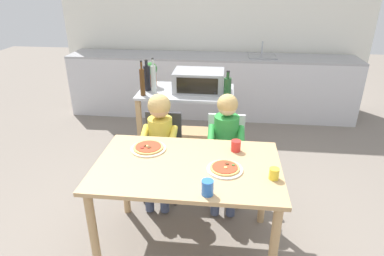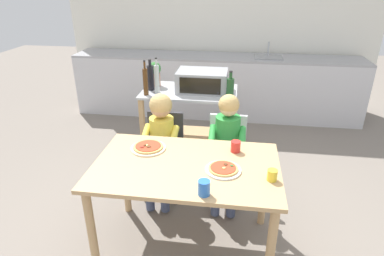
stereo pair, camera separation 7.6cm
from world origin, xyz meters
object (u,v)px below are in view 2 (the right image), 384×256
(pizza_plate_white, at_px, (223,169))
(child_in_green_shirt, at_px, (227,140))
(dining_table, at_px, (186,177))
(drinking_cup_yellow, at_px, (272,175))
(bottle_squat_spirits, at_px, (151,77))
(potted_herb_plant, at_px, (155,73))
(drinking_cup_red, at_px, (236,146))
(toaster_oven, at_px, (202,81))
(child_in_yellow_shirt, at_px, (160,135))
(dining_chair_right, at_px, (227,152))
(dining_chair_left, at_px, (164,149))
(bottle_clear_vinegar, at_px, (145,81))
(bottle_dark_olive_oil, at_px, (157,78))
(bottle_tall_green_wine, at_px, (230,88))
(kitchen_island_cart, at_px, (190,115))
(pizza_plate_cream, at_px, (148,147))
(drinking_cup_blue, at_px, (204,188))

(pizza_plate_white, bearing_deg, child_in_green_shirt, 90.02)
(pizza_plate_white, bearing_deg, dining_table, 170.15)
(dining_table, distance_m, drinking_cup_yellow, 0.62)
(bottle_squat_spirits, relative_size, potted_herb_plant, 1.24)
(bottle_squat_spirits, xyz_separation_m, drinking_cup_red, (0.94, -1.09, -0.20))
(toaster_oven, xyz_separation_m, drinking_cup_red, (0.39, -1.14, -0.16))
(child_in_yellow_shirt, height_order, pizza_plate_white, child_in_yellow_shirt)
(bottle_squat_spirits, bearing_deg, potted_herb_plant, 87.02)
(dining_chair_right, bearing_deg, dining_table, -110.28)
(dining_chair_left, distance_m, drinking_cup_yellow, 1.28)
(bottle_clear_vinegar, height_order, dining_chair_right, bottle_clear_vinegar)
(pizza_plate_white, bearing_deg, bottle_clear_vinegar, 125.85)
(bottle_dark_olive_oil, height_order, potted_herb_plant, bottle_dark_olive_oil)
(bottle_tall_green_wine, xyz_separation_m, child_in_green_shirt, (0.01, -0.56, -0.30))
(toaster_oven, height_order, bottle_dark_olive_oil, bottle_dark_olive_oil)
(bottle_dark_olive_oil, relative_size, dining_table, 0.28)
(bottle_dark_olive_oil, xyz_separation_m, dining_table, (0.51, -1.25, -0.36))
(dining_chair_right, xyz_separation_m, pizza_plate_white, (0.00, -0.77, 0.29))
(bottle_dark_olive_oil, relative_size, drinking_cup_red, 4.29)
(kitchen_island_cart, xyz_separation_m, child_in_green_shirt, (0.45, -0.76, 0.10))
(bottle_clear_vinegar, height_order, drinking_cup_yellow, bottle_clear_vinegar)
(pizza_plate_white, bearing_deg, drinking_cup_red, 75.18)
(toaster_oven, xyz_separation_m, potted_herb_plant, (-0.54, 0.10, 0.04))
(child_in_green_shirt, bearing_deg, child_in_yellow_shirt, -179.05)
(kitchen_island_cart, height_order, bottle_clear_vinegar, bottle_clear_vinegar)
(toaster_oven, relative_size, drinking_cup_red, 6.12)
(pizza_plate_cream, distance_m, drinking_cup_red, 0.68)
(bottle_squat_spirits, relative_size, drinking_cup_blue, 3.38)
(dining_chair_right, bearing_deg, drinking_cup_yellow, -68.92)
(dining_chair_right, bearing_deg, child_in_yellow_shirt, -167.66)
(bottle_squat_spirits, xyz_separation_m, potted_herb_plant, (0.01, 0.15, 0.01))
(potted_herb_plant, relative_size, child_in_yellow_shirt, 0.26)
(child_in_green_shirt, distance_m, drinking_cup_red, 0.39)
(dining_table, relative_size, drinking_cup_yellow, 17.14)
(bottle_dark_olive_oil, bearing_deg, drinking_cup_yellow, -51.24)
(bottle_clear_vinegar, bearing_deg, dining_chair_right, -26.70)
(drinking_cup_yellow, bearing_deg, bottle_squat_spirits, 129.38)
(bottle_clear_vinegar, relative_size, pizza_plate_white, 1.44)
(bottle_dark_olive_oil, height_order, child_in_yellow_shirt, bottle_dark_olive_oil)
(dining_chair_right, bearing_deg, bottle_tall_green_wine, 91.08)
(child_in_yellow_shirt, height_order, drinking_cup_blue, child_in_yellow_shirt)
(drinking_cup_blue, bearing_deg, bottle_tall_green_wine, 86.45)
(drinking_cup_red, distance_m, drinking_cup_blue, 0.61)
(toaster_oven, relative_size, pizza_plate_cream, 1.94)
(potted_herb_plant, relative_size, dining_table, 0.20)
(child_in_yellow_shirt, distance_m, drinking_cup_red, 0.77)
(dining_table, relative_size, child_in_green_shirt, 1.27)
(dining_table, relative_size, dining_chair_right, 1.64)
(dining_chair_left, xyz_separation_m, child_in_green_shirt, (0.60, -0.11, 0.19))
(kitchen_island_cart, height_order, bottle_squat_spirits, bottle_squat_spirits)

